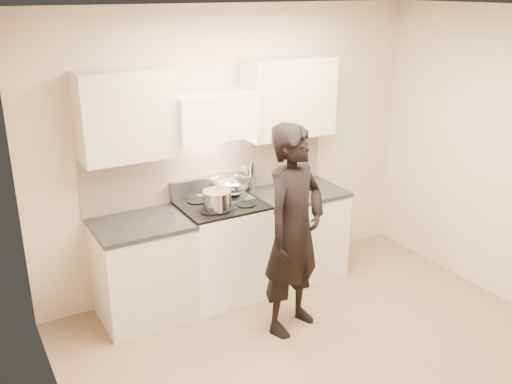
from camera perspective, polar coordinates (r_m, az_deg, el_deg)
ground_plane at (r=4.81m, az=7.98°, el=-16.49°), size 4.00×4.00×0.00m
room_shell at (r=4.33m, az=5.41°, el=3.13°), size 4.04×3.54×2.70m
stove at (r=5.47m, az=-3.40°, el=-5.73°), size 0.76×0.65×0.96m
counter_right at (r=5.85m, az=3.92°, el=-4.11°), size 0.92×0.67×0.92m
counter_left at (r=5.22m, az=-11.16°, el=-7.61°), size 0.82×0.67×0.92m
wok at (r=5.43m, az=-2.58°, el=0.72°), size 0.36×0.45×0.29m
stock_pot at (r=5.09m, az=-3.90°, el=-0.79°), size 0.36×0.28×0.17m
utensil_crock at (r=5.66m, az=-0.53°, el=1.02°), size 0.10×0.10×0.28m
spice_jar at (r=5.77m, az=2.25°, el=1.03°), size 0.05×0.05×0.11m
oil_glass at (r=5.89m, az=4.97°, el=1.53°), size 0.08×0.08×0.14m
person at (r=4.78m, az=3.82°, el=-3.89°), size 0.78×0.65×1.83m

